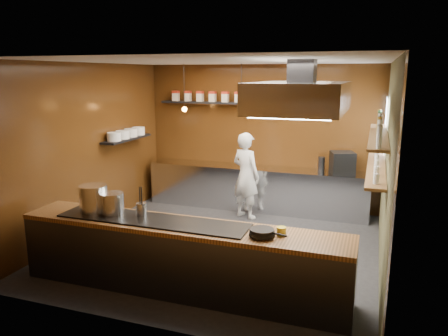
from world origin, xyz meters
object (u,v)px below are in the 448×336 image
at_px(stockpot_large, 93,198).
at_px(stockpot_small, 112,204).
at_px(espresso_machine, 342,163).
at_px(extractor_hood, 301,97).
at_px(chef, 246,176).

bearing_deg(stockpot_large, stockpot_small, -1.76).
height_order(stockpot_small, espresso_machine, espresso_machine).
bearing_deg(espresso_machine, stockpot_large, -147.43).
height_order(extractor_hood, stockpot_large, extractor_hood).
distance_m(extractor_hood, stockpot_small, 2.96).
bearing_deg(stockpot_small, extractor_hood, 26.89).
xyz_separation_m(stockpot_large, espresso_machine, (3.05, 3.71, -0.01)).
height_order(stockpot_large, chef, chef).
bearing_deg(stockpot_small, chef, 72.90).
relative_size(extractor_hood, chef, 1.17).
height_order(espresso_machine, chef, chef).
xyz_separation_m(extractor_hood, stockpot_small, (-2.32, -1.17, -1.42)).
xyz_separation_m(extractor_hood, stockpot_large, (-2.62, -1.17, -1.38)).
relative_size(extractor_hood, stockpot_small, 6.38).
distance_m(stockpot_large, espresso_machine, 4.80).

